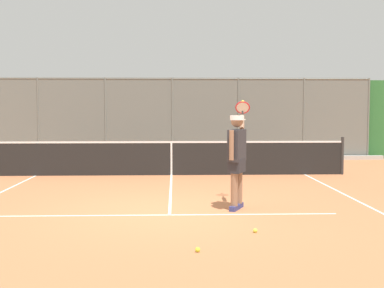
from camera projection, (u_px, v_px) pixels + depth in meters
ground_plane at (170, 212)px, 8.84m from camera, size 60.00×60.00×0.00m
court_line_markings at (169, 218)px, 8.29m from camera, size 7.65×9.48×0.01m
fence_backdrop at (172, 120)px, 18.43m from camera, size 17.56×1.37×3.01m
tennis_net at (171, 158)px, 13.70m from camera, size 9.83×0.09×1.07m
tennis_player at (237, 154)px, 9.00m from camera, size 0.59×1.40×2.04m
tennis_ball_near_baseline at (255, 231)px, 7.33m from camera, size 0.07×0.07×0.07m
tennis_ball_near_net at (198, 250)px, 6.33m from camera, size 0.07×0.07×0.07m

